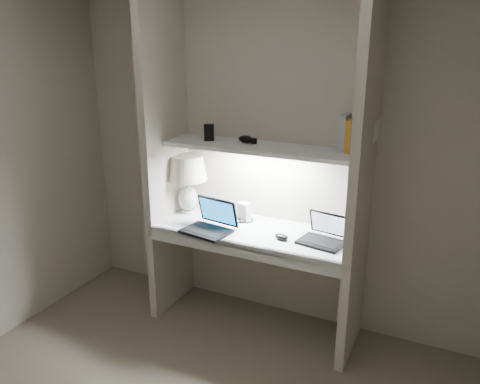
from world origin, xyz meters
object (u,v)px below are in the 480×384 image
Objects in this scene: speaker at (244,211)px; book_row at (358,135)px; table_lamp at (187,175)px; laptop_netbook at (324,236)px; laptop_main at (211,224)px.

book_row is at bearing 19.95° from speaker.
book_row is at bearing 4.11° from table_lamp.
laptop_netbook is 0.68m from speaker.
laptop_main reaches higher than speaker.
speaker is 0.54× the size of book_row.
laptop_main reaches higher than laptop_netbook.
laptop_main is (0.34, -0.25, -0.26)m from table_lamp.
laptop_netbook is (1.12, -0.09, -0.27)m from table_lamp.
table_lamp is 1.32m from book_row.
speaker is at bearing -177.60° from book_row.
book_row is (1.26, 0.09, 0.40)m from table_lamp.
laptop_netbook is at bearing 20.10° from laptop_main.
book_row reaches higher than table_lamp.
laptop_main is 0.33m from speaker.
table_lamp reaches higher than speaker.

